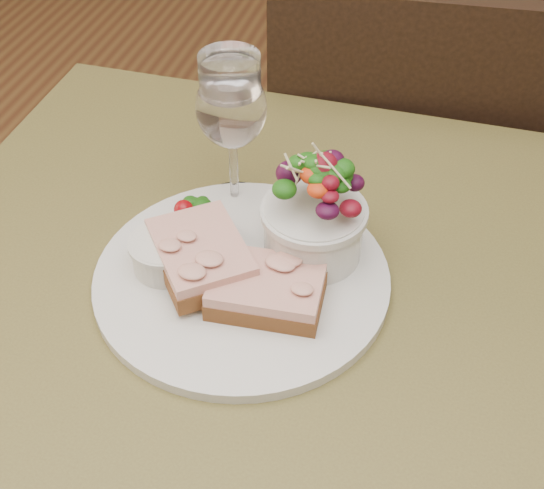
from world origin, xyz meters
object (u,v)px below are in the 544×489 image
(sandwich_back, at_px, (201,255))
(salad_bowl, at_px, (314,210))
(dinner_plate, at_px, (242,278))
(cafe_table, at_px, (260,373))
(sandwich_front, at_px, (267,289))
(wine_glass, at_px, (231,112))
(ramekin, at_px, (165,252))
(chair_far, at_px, (392,256))

(sandwich_back, xyz_separation_m, salad_bowl, (0.10, 0.06, 0.04))
(dinner_plate, bearing_deg, cafe_table, -49.25)
(cafe_table, xyz_separation_m, sandwich_front, (0.01, 0.01, 0.13))
(sandwich_front, height_order, wine_glass, wine_glass)
(ramekin, bearing_deg, cafe_table, -11.79)
(sandwich_back, bearing_deg, dinner_plate, 62.41)
(dinner_plate, distance_m, sandwich_front, 0.05)
(salad_bowl, bearing_deg, sandwich_back, -149.98)
(dinner_plate, relative_size, ramekin, 4.48)
(salad_bowl, bearing_deg, cafe_table, -112.17)
(chair_far, xyz_separation_m, wine_glass, (-0.16, -0.45, 0.58))
(cafe_table, height_order, sandwich_front, sandwich_front)
(sandwich_back, relative_size, wine_glass, 0.82)
(dinner_plate, bearing_deg, ramekin, -172.58)
(cafe_table, bearing_deg, chair_far, 81.88)
(sandwich_back, bearing_deg, cafe_table, 31.75)
(cafe_table, height_order, dinner_plate, dinner_plate)
(wine_glass, bearing_deg, sandwich_back, -87.12)
(sandwich_front, relative_size, sandwich_back, 0.81)
(sandwich_front, relative_size, wine_glass, 0.66)
(cafe_table, xyz_separation_m, ramekin, (-0.11, 0.02, 0.13))
(chair_far, relative_size, dinner_plate, 2.95)
(sandwich_front, relative_size, salad_bowl, 0.91)
(salad_bowl, relative_size, wine_glass, 0.73)
(cafe_table, relative_size, chair_far, 0.89)
(ramekin, bearing_deg, chair_far, 71.77)
(cafe_table, bearing_deg, sandwich_front, 34.98)
(cafe_table, bearing_deg, sandwich_back, 160.04)
(cafe_table, bearing_deg, salad_bowl, 67.83)
(chair_far, height_order, ramekin, chair_far)
(sandwich_back, relative_size, ramekin, 2.10)
(dinner_plate, bearing_deg, chair_far, 78.74)
(chair_far, distance_m, dinner_plate, 0.75)
(sandwich_front, distance_m, sandwich_back, 0.08)
(dinner_plate, distance_m, ramekin, 0.08)
(cafe_table, xyz_separation_m, wine_glass, (-0.07, 0.15, 0.22))
(sandwich_front, bearing_deg, salad_bowl, 67.23)
(sandwich_front, xyz_separation_m, sandwich_back, (-0.08, 0.02, 0.01))
(chair_far, xyz_separation_m, sandwich_back, (-0.15, -0.58, 0.49))
(ramekin, height_order, wine_glass, wine_glass)
(dinner_plate, bearing_deg, salad_bowl, 39.70)
(chair_far, distance_m, wine_glass, 0.75)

